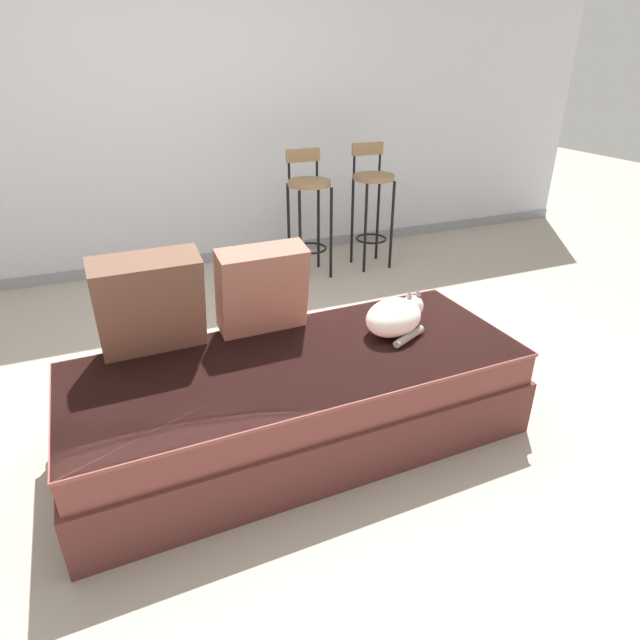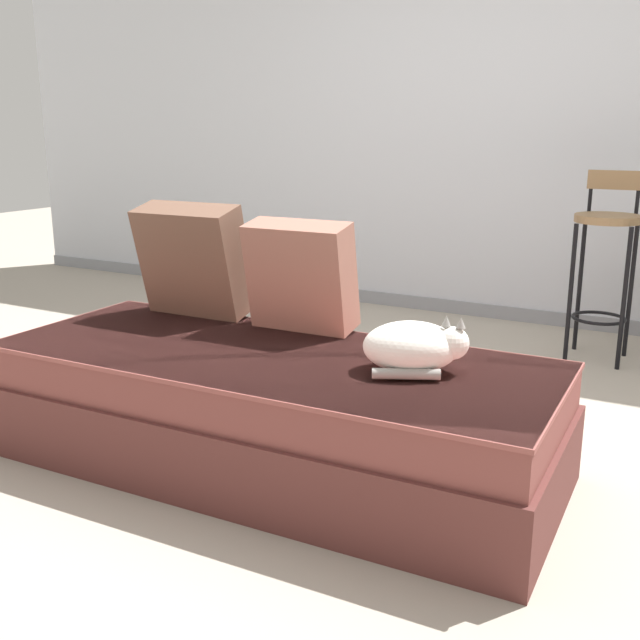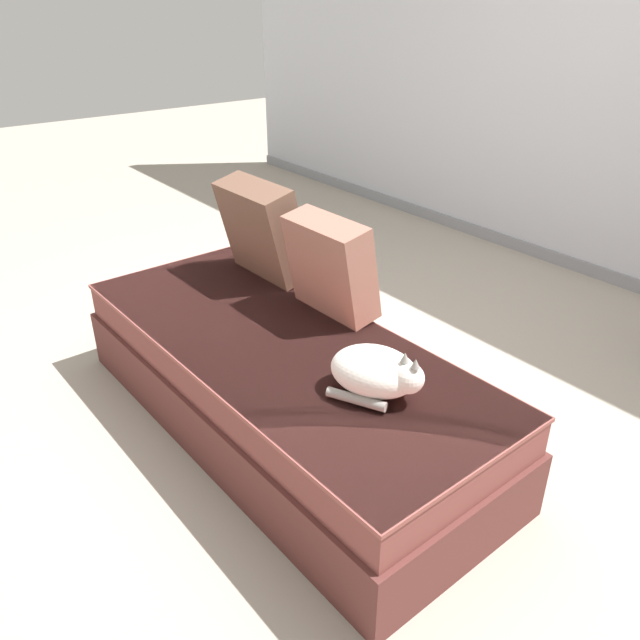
{
  "view_description": "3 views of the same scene",
  "coord_description": "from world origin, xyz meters",
  "px_view_note": "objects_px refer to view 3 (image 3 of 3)",
  "views": [
    {
      "loc": [
        -0.71,
        -2.37,
        1.68
      ],
      "look_at": [
        0.15,
        -0.3,
        0.56
      ],
      "focal_mm": 30.0,
      "sensor_mm": 36.0,
      "label": 1
    },
    {
      "loc": [
        1.41,
        -2.59,
        1.24
      ],
      "look_at": [
        0.15,
        -0.3,
        0.56
      ],
      "focal_mm": 42.0,
      "sensor_mm": 36.0,
      "label": 2
    },
    {
      "loc": [
        1.88,
        -1.65,
        1.73
      ],
      "look_at": [
        0.15,
        -0.3,
        0.56
      ],
      "focal_mm": 35.0,
      "sensor_mm": 36.0,
      "label": 3
    }
  ],
  "objects_px": {
    "couch": "(280,383)",
    "throw_pillow_middle": "(331,266)",
    "throw_pillow_corner": "(262,230)",
    "cat": "(377,372)"
  },
  "relations": [
    {
      "from": "couch",
      "to": "throw_pillow_corner",
      "type": "xyz_separation_m",
      "value": [
        -0.58,
        0.31,
        0.46
      ]
    },
    {
      "from": "throw_pillow_middle",
      "to": "cat",
      "type": "bearing_deg",
      "value": -24.35
    },
    {
      "from": "couch",
      "to": "throw_pillow_corner",
      "type": "relative_size",
      "value": 4.33
    },
    {
      "from": "couch",
      "to": "throw_pillow_middle",
      "type": "height_order",
      "value": "throw_pillow_middle"
    },
    {
      "from": "throw_pillow_middle",
      "to": "cat",
      "type": "distance_m",
      "value": 0.67
    },
    {
      "from": "throw_pillow_middle",
      "to": "cat",
      "type": "xyz_separation_m",
      "value": [
        0.59,
        -0.27,
        -0.14
      ]
    },
    {
      "from": "couch",
      "to": "throw_pillow_middle",
      "type": "bearing_deg",
      "value": 100.39
    },
    {
      "from": "couch",
      "to": "throw_pillow_corner",
      "type": "height_order",
      "value": "throw_pillow_corner"
    },
    {
      "from": "couch",
      "to": "cat",
      "type": "relative_size",
      "value": 5.37
    },
    {
      "from": "cat",
      "to": "couch",
      "type": "bearing_deg",
      "value": -174.04
    }
  ]
}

